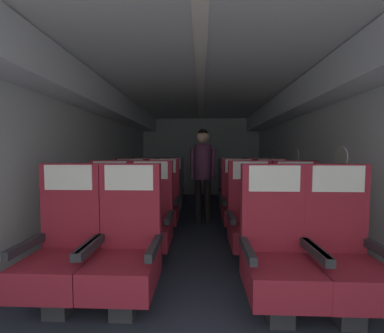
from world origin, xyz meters
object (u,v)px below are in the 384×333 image
object	(u,v)px
seat_b_left_window	(108,219)
seat_d_left_aisle	(170,193)
seat_a_left_window	(64,249)
flight_attendant	(203,165)
seat_c_right_aisle	(272,204)
seat_d_left_window	(143,193)
seat_c_left_window	(129,203)
seat_b_right_aisle	(297,221)
seat_a_right_aisle	(343,255)
seat_c_left_aisle	(162,203)
seat_d_right_aisle	(259,194)
seat_b_right_window	(251,221)
seat_b_left_aisle	(150,220)
seat_c_right_window	(239,204)
seat_d_right_window	(232,194)
seat_a_left_aisle	(126,250)
seat_a_right_window	(277,253)

from	to	relation	value
seat_b_left_window	seat_d_left_aisle	size ratio (longest dim) A/B	1.00
seat_a_left_window	flight_attendant	xyz separation A→B (m)	(1.09, 2.27, 0.53)
seat_c_right_aisle	seat_d_left_window	bearing A→B (deg)	157.94
seat_c_left_window	seat_b_right_aisle	bearing A→B (deg)	-22.00
seat_a_right_aisle	seat_c_left_aisle	xyz separation A→B (m)	(-1.61, 1.69, 0.00)
seat_c_left_window	seat_c_right_aisle	bearing A→B (deg)	-0.25
seat_a_left_window	seat_d_right_aisle	world-z (taller)	same
seat_b_right_window	seat_d_right_aisle	size ratio (longest dim) A/B	1.00
seat_b_left_aisle	seat_b_right_aisle	bearing A→B (deg)	0.21
seat_a_left_window	seat_b_right_window	bearing A→B (deg)	27.20
seat_a_right_aisle	seat_c_left_aisle	bearing A→B (deg)	133.55
seat_a_left_window	seat_d_right_aisle	size ratio (longest dim) A/B	1.00
seat_a_right_aisle	seat_d_left_aisle	distance (m)	3.00
seat_a_right_aisle	seat_b_right_aisle	size ratio (longest dim) A/B	1.00
seat_c_left_aisle	seat_b_left_window	bearing A→B (deg)	-119.94
seat_c_right_window	seat_d_left_aisle	size ratio (longest dim) A/B	1.00
seat_c_right_window	seat_d_right_window	world-z (taller)	same
seat_c_left_aisle	seat_d_right_aisle	world-z (taller)	same
seat_c_left_window	seat_d_left_window	distance (m)	0.84
seat_d_left_window	seat_d_right_aisle	world-z (taller)	same
seat_b_left_window	seat_b_right_aisle	size ratio (longest dim) A/B	1.00
seat_c_left_window	seat_d_left_window	bearing A→B (deg)	89.63
seat_a_left_aisle	seat_b_left_window	size ratio (longest dim) A/B	1.00
seat_a_left_window	seat_b_right_aisle	size ratio (longest dim) A/B	1.00
seat_a_left_window	seat_c_right_window	world-z (taller)	same
seat_c_right_aisle	seat_c_right_window	xyz separation A→B (m)	(-0.48, 0.02, 0.00)
seat_b_left_aisle	seat_c_right_window	bearing A→B (deg)	37.67
seat_a_right_aisle	seat_b_left_window	world-z (taller)	same
seat_b_right_aisle	seat_c_left_window	bearing A→B (deg)	158.00
flight_attendant	seat_c_right_aisle	bearing A→B (deg)	136.63
seat_a_left_window	flight_attendant	distance (m)	2.57
seat_b_right_window	seat_c_left_aisle	world-z (taller)	same
flight_attendant	seat_a_left_aisle	bearing A→B (deg)	62.99
seat_a_right_aisle	seat_d_left_aisle	xyz separation A→B (m)	(-1.61, 2.54, 0.00)
seat_c_left_window	seat_c_left_aisle	xyz separation A→B (m)	(0.49, -0.00, 0.00)
seat_b_left_window	seat_c_left_window	size ratio (longest dim) A/B	1.00
seat_b_left_window	seat_b_left_aisle	size ratio (longest dim) A/B	1.00
seat_c_left_window	seat_c_right_aisle	xyz separation A→B (m)	(2.10, -0.01, 0.00)
seat_d_right_aisle	seat_b_left_aisle	bearing A→B (deg)	-133.62
seat_c_left_aisle	seat_a_left_aisle	bearing A→B (deg)	-89.99
seat_a_left_window	seat_b_left_window	xyz separation A→B (m)	(0.01, 0.84, 0.00)
seat_b_left_window	seat_a_left_window	bearing A→B (deg)	-90.61
seat_a_right_aisle	seat_a_right_window	xyz separation A→B (m)	(-0.48, 0.00, 0.00)
seat_a_left_window	seat_d_left_aisle	world-z (taller)	same
seat_a_right_window	seat_d_left_window	bearing A→B (deg)	122.60
seat_b_left_window	seat_d_right_window	distance (m)	2.34
seat_b_right_aisle	seat_d_left_window	bearing A→B (deg)	141.23
seat_a_left_aisle	seat_d_right_aisle	size ratio (longest dim) A/B	1.00
seat_b_left_window	seat_c_left_window	distance (m)	0.84
seat_b_right_aisle	seat_d_right_aisle	bearing A→B (deg)	90.08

